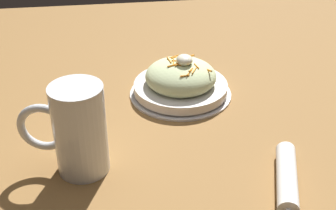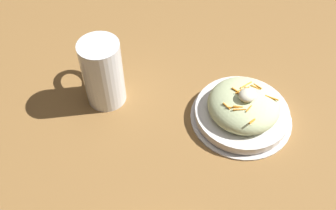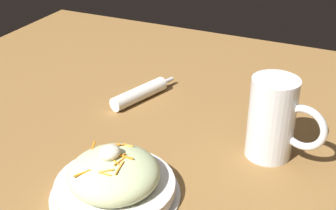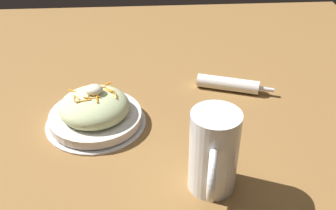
{
  "view_description": "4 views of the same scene",
  "coord_description": "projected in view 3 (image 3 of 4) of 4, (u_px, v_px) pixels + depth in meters",
  "views": [
    {
      "loc": [
        -0.74,
        0.14,
        0.49
      ],
      "look_at": [
        -0.06,
        0.04,
        0.07
      ],
      "focal_mm": 48.98,
      "sensor_mm": 36.0,
      "label": 1
    },
    {
      "loc": [
        -0.29,
        -0.36,
        0.65
      ],
      "look_at": [
        -0.05,
        0.04,
        0.09
      ],
      "focal_mm": 40.69,
      "sensor_mm": 36.0,
      "label": 2
    },
    {
      "loc": [
        0.6,
        0.32,
        0.5
      ],
      "look_at": [
        -0.09,
        0.0,
        0.08
      ],
      "focal_mm": 48.52,
      "sensor_mm": 36.0,
      "label": 3
    },
    {
      "loc": [
        -0.01,
        0.74,
        0.54
      ],
      "look_at": [
        -0.06,
        0.03,
        0.07
      ],
      "focal_mm": 44.57,
      "sensor_mm": 36.0,
      "label": 4
    }
  ],
  "objects": [
    {
      "name": "salad_plate",
      "position": [
        115.0,
        180.0,
        0.74
      ],
      "size": [
        0.22,
        0.22,
        0.09
      ],
      "color": "silver",
      "rests_on": "ground_plane"
    },
    {
      "name": "napkin_roll",
      "position": [
        140.0,
        93.0,
        1.04
      ],
      "size": [
        0.18,
        0.08,
        0.03
      ],
      "color": "white",
      "rests_on": "ground_plane"
    },
    {
      "name": "ground_plane",
      "position": [
        147.0,
        164.0,
        0.83
      ],
      "size": [
        1.43,
        1.43,
        0.0
      ],
      "primitive_type": "plane",
      "color": "olive"
    },
    {
      "name": "beer_mug",
      "position": [
        273.0,
        124.0,
        0.83
      ],
      "size": [
        0.09,
        0.15,
        0.16
      ],
      "color": "white",
      "rests_on": "ground_plane"
    }
  ]
}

